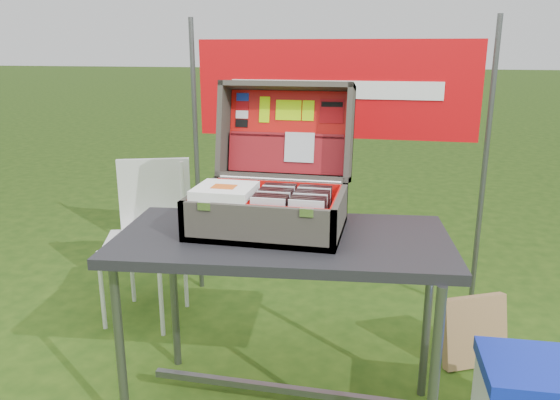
% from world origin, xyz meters
% --- Properties ---
extents(table, '(1.37, 0.79, 0.82)m').
position_xyz_m(table, '(-0.05, -0.06, 0.41)').
color(table, '#242429').
rests_on(table, ground).
extents(table_top, '(1.37, 0.79, 0.04)m').
position_xyz_m(table_top, '(-0.05, -0.06, 0.80)').
color(table_top, '#242429').
rests_on(table_top, ground).
extents(table_leg_fl, '(0.04, 0.04, 0.78)m').
position_xyz_m(table_leg_fl, '(-0.65, -0.33, 0.39)').
color(table_leg_fl, '#59595B').
rests_on(table_leg_fl, ground).
extents(table_leg_fr, '(0.04, 0.04, 0.78)m').
position_xyz_m(table_leg_fr, '(0.54, -0.33, 0.39)').
color(table_leg_fr, '#59595B').
rests_on(table_leg_fr, ground).
extents(table_leg_bl, '(0.04, 0.04, 0.78)m').
position_xyz_m(table_leg_bl, '(-0.65, 0.20, 0.39)').
color(table_leg_bl, '#59595B').
rests_on(table_leg_bl, ground).
extents(table_leg_br, '(0.04, 0.04, 0.78)m').
position_xyz_m(table_leg_br, '(0.54, 0.20, 0.39)').
color(table_leg_br, '#59595B').
rests_on(table_leg_br, ground).
extents(table_brace, '(1.16, 0.03, 0.03)m').
position_xyz_m(table_brace, '(-0.05, -0.06, 0.12)').
color(table_brace, '#59595B').
rests_on(table_brace, ground).
extents(suitcase, '(0.60, 0.59, 0.56)m').
position_xyz_m(suitcase, '(-0.12, 0.05, 1.10)').
color(suitcase, '#4F4A3F').
rests_on(suitcase, table).
extents(suitcase_base_bottom, '(0.60, 0.43, 0.02)m').
position_xyz_m(suitcase_base_bottom, '(-0.12, -0.01, 0.83)').
color(suitcase_base_bottom, '#4F4A3F').
rests_on(suitcase_base_bottom, table_top).
extents(suitcase_base_wall_front, '(0.60, 0.02, 0.16)m').
position_xyz_m(suitcase_base_wall_front, '(-0.12, -0.21, 0.90)').
color(suitcase_base_wall_front, '#4F4A3F').
rests_on(suitcase_base_wall_front, table_top).
extents(suitcase_base_wall_back, '(0.60, 0.02, 0.16)m').
position_xyz_m(suitcase_base_wall_back, '(-0.12, 0.19, 0.90)').
color(suitcase_base_wall_back, '#4F4A3F').
rests_on(suitcase_base_wall_back, table_top).
extents(suitcase_base_wall_left, '(0.02, 0.43, 0.16)m').
position_xyz_m(suitcase_base_wall_left, '(-0.41, -0.01, 0.90)').
color(suitcase_base_wall_left, '#4F4A3F').
rests_on(suitcase_base_wall_left, table_top).
extents(suitcase_base_wall_right, '(0.02, 0.43, 0.16)m').
position_xyz_m(suitcase_base_wall_right, '(0.16, -0.01, 0.90)').
color(suitcase_base_wall_right, '#4F4A3F').
rests_on(suitcase_base_wall_right, table_top).
extents(suitcase_liner_floor, '(0.55, 0.38, 0.01)m').
position_xyz_m(suitcase_liner_floor, '(-0.12, -0.01, 0.84)').
color(suitcase_liner_floor, red).
rests_on(suitcase_liner_floor, suitcase_base_bottom).
extents(suitcase_latch_left, '(0.05, 0.01, 0.03)m').
position_xyz_m(suitcase_latch_left, '(-0.31, -0.22, 0.97)').
color(suitcase_latch_left, silver).
rests_on(suitcase_latch_left, suitcase_base_wall_front).
extents(suitcase_latch_right, '(0.05, 0.01, 0.03)m').
position_xyz_m(suitcase_latch_right, '(0.07, -0.22, 0.97)').
color(suitcase_latch_right, silver).
rests_on(suitcase_latch_right, suitcase_base_wall_front).
extents(suitcase_hinge, '(0.54, 0.02, 0.02)m').
position_xyz_m(suitcase_hinge, '(-0.12, 0.20, 0.98)').
color(suitcase_hinge, silver).
rests_on(suitcase_hinge, suitcase_base_wall_back).
extents(suitcase_lid_back, '(0.60, 0.11, 0.42)m').
position_xyz_m(suitcase_lid_back, '(-0.12, 0.39, 1.15)').
color(suitcase_lid_back, '#4F4A3F').
rests_on(suitcase_lid_back, suitcase_base_wall_back).
extents(suitcase_lid_rim_far, '(0.60, 0.16, 0.05)m').
position_xyz_m(suitcase_lid_rim_far, '(-0.12, 0.36, 1.37)').
color(suitcase_lid_rim_far, '#4F4A3F').
rests_on(suitcase_lid_rim_far, suitcase_lid_back).
extents(suitcase_lid_rim_near, '(0.60, 0.16, 0.05)m').
position_xyz_m(suitcase_lid_rim_near, '(-0.12, 0.28, 0.97)').
color(suitcase_lid_rim_near, '#4F4A3F').
rests_on(suitcase_lid_rim_near, suitcase_lid_back).
extents(suitcase_lid_rim_left, '(0.02, 0.24, 0.45)m').
position_xyz_m(suitcase_lid_rim_left, '(-0.41, 0.32, 1.17)').
color(suitcase_lid_rim_left, '#4F4A3F').
rests_on(suitcase_lid_rim_left, suitcase_lid_back).
extents(suitcase_lid_rim_right, '(0.02, 0.24, 0.45)m').
position_xyz_m(suitcase_lid_rim_right, '(0.16, 0.32, 1.17)').
color(suitcase_lid_rim_right, '#4F4A3F').
rests_on(suitcase_lid_rim_right, suitcase_lid_back).
extents(suitcase_lid_liner, '(0.54, 0.08, 0.37)m').
position_xyz_m(suitcase_lid_liner, '(-0.12, 0.37, 1.16)').
color(suitcase_lid_liner, red).
rests_on(suitcase_lid_liner, suitcase_lid_back).
extents(suitcase_liner_wall_front, '(0.55, 0.01, 0.14)m').
position_xyz_m(suitcase_liner_wall_front, '(-0.12, -0.20, 0.91)').
color(suitcase_liner_wall_front, red).
rests_on(suitcase_liner_wall_front, suitcase_base_bottom).
extents(suitcase_liner_wall_back, '(0.55, 0.01, 0.14)m').
position_xyz_m(suitcase_liner_wall_back, '(-0.12, 0.17, 0.91)').
color(suitcase_liner_wall_back, red).
rests_on(suitcase_liner_wall_back, suitcase_base_bottom).
extents(suitcase_liner_wall_left, '(0.01, 0.38, 0.14)m').
position_xyz_m(suitcase_liner_wall_left, '(-0.39, -0.01, 0.91)').
color(suitcase_liner_wall_left, red).
rests_on(suitcase_liner_wall_left, suitcase_base_bottom).
extents(suitcase_liner_wall_right, '(0.01, 0.38, 0.14)m').
position_xyz_m(suitcase_liner_wall_right, '(0.15, -0.01, 0.91)').
color(suitcase_liner_wall_right, red).
rests_on(suitcase_liner_wall_right, suitcase_base_bottom).
extents(suitcase_lid_pocket, '(0.53, 0.07, 0.17)m').
position_xyz_m(suitcase_lid_pocket, '(-0.12, 0.34, 1.06)').
color(suitcase_lid_pocket, maroon).
rests_on(suitcase_lid_pocket, suitcase_lid_liner).
extents(suitcase_pocket_edge, '(0.52, 0.02, 0.02)m').
position_xyz_m(suitcase_pocket_edge, '(-0.12, 0.35, 1.15)').
color(suitcase_pocket_edge, maroon).
rests_on(suitcase_pocket_edge, suitcase_lid_pocket).
extents(suitcase_pocket_cd, '(0.13, 0.04, 0.13)m').
position_xyz_m(suitcase_pocket_cd, '(-0.06, 0.32, 1.10)').
color(suitcase_pocket_cd, silver).
rests_on(suitcase_pocket_cd, suitcase_lid_pocket).
extents(lid_sticker_cc_a, '(0.06, 0.01, 0.04)m').
position_xyz_m(lid_sticker_cc_a, '(-0.34, 0.40, 1.31)').
color(lid_sticker_cc_a, '#1933B2').
rests_on(lid_sticker_cc_a, suitcase_lid_liner).
extents(lid_sticker_cc_b, '(0.06, 0.01, 0.04)m').
position_xyz_m(lid_sticker_cc_b, '(-0.34, 0.39, 1.27)').
color(lid_sticker_cc_b, '#B70B10').
rests_on(lid_sticker_cc_b, suitcase_lid_liner).
extents(lid_sticker_cc_c, '(0.06, 0.01, 0.04)m').
position_xyz_m(lid_sticker_cc_c, '(-0.34, 0.38, 1.23)').
color(lid_sticker_cc_c, white).
rests_on(lid_sticker_cc_c, suitcase_lid_liner).
extents(lid_sticker_cc_d, '(0.06, 0.01, 0.04)m').
position_xyz_m(lid_sticker_cc_d, '(-0.34, 0.38, 1.19)').
color(lid_sticker_cc_d, black).
rests_on(lid_sticker_cc_d, suitcase_lid_liner).
extents(lid_card_neon_tall, '(0.05, 0.03, 0.12)m').
position_xyz_m(lid_card_neon_tall, '(-0.24, 0.39, 1.26)').
color(lid_card_neon_tall, '#B4FA04').
rests_on(lid_card_neon_tall, suitcase_lid_liner).
extents(lid_card_neon_main, '(0.12, 0.02, 0.09)m').
position_xyz_m(lid_card_neon_main, '(-0.12, 0.39, 1.26)').
color(lid_card_neon_main, '#B4FA04').
rests_on(lid_card_neon_main, suitcase_lid_liner).
extents(lid_card_neon_small, '(0.05, 0.02, 0.09)m').
position_xyz_m(lid_card_neon_small, '(-0.03, 0.39, 1.26)').
color(lid_card_neon_small, '#B4FA04').
rests_on(lid_card_neon_small, suitcase_lid_liner).
extents(lid_sticker_band, '(0.11, 0.02, 0.10)m').
position_xyz_m(lid_sticker_band, '(0.07, 0.39, 1.26)').
color(lid_sticker_band, '#B70B10').
rests_on(lid_sticker_band, suitcase_lid_liner).
extents(lid_sticker_band_bar, '(0.10, 0.01, 0.02)m').
position_xyz_m(lid_sticker_band_bar, '(0.07, 0.39, 1.29)').
color(lid_sticker_band_bar, black).
rests_on(lid_sticker_band_bar, suitcase_lid_liner).
extents(cd_left_0, '(0.13, 0.01, 0.15)m').
position_xyz_m(cd_left_0, '(-0.09, -0.18, 0.92)').
color(cd_left_0, silver).
rests_on(cd_left_0, suitcase_liner_floor).
extents(cd_left_1, '(0.13, 0.01, 0.15)m').
position_xyz_m(cd_left_1, '(-0.09, -0.15, 0.92)').
color(cd_left_1, black).
rests_on(cd_left_1, suitcase_liner_floor).
extents(cd_left_2, '(0.13, 0.01, 0.15)m').
position_xyz_m(cd_left_2, '(-0.09, -0.13, 0.92)').
color(cd_left_2, black).
rests_on(cd_left_2, suitcase_liner_floor).
extents(cd_left_3, '(0.13, 0.01, 0.15)m').
position_xyz_m(cd_left_3, '(-0.09, -0.11, 0.92)').
color(cd_left_3, black).
rests_on(cd_left_3, suitcase_liner_floor).
extents(cd_left_4, '(0.13, 0.01, 0.15)m').
position_xyz_m(cd_left_4, '(-0.09, -0.08, 0.92)').
color(cd_left_4, silver).
rests_on(cd_left_4, suitcase_liner_floor).
extents(cd_left_5, '(0.13, 0.01, 0.15)m').
position_xyz_m(cd_left_5, '(-0.09, -0.06, 0.92)').
color(cd_left_5, black).
rests_on(cd_left_5, suitcase_liner_floor).
extents(cd_left_6, '(0.13, 0.01, 0.15)m').
position_xyz_m(cd_left_6, '(-0.09, -0.04, 0.92)').
color(cd_left_6, black).
rests_on(cd_left_6, suitcase_liner_floor).
extents(cd_left_7, '(0.13, 0.01, 0.15)m').
position_xyz_m(cd_left_7, '(-0.09, -0.01, 0.92)').
color(cd_left_7, black).
rests_on(cd_left_7, suitcase_liner_floor).
extents(cd_left_8, '(0.13, 0.01, 0.15)m').
position_xyz_m(cd_left_8, '(-0.09, 0.01, 0.92)').
color(cd_left_8, silver).
rests_on(cd_left_8, suitcase_liner_floor).
extents(cd_left_9, '(0.13, 0.01, 0.15)m').
position_xyz_m(cd_left_9, '(-0.09, 0.03, 0.92)').
color(cd_left_9, black).
rests_on(cd_left_9, suitcase_liner_floor).
extents(cd_left_10, '(0.13, 0.01, 0.15)m').
position_xyz_m(cd_left_10, '(-0.09, 0.06, 0.92)').
color(cd_left_10, black).
rests_on(cd_left_10, suitcase_liner_floor).
extents(cd_right_0, '(0.13, 0.01, 0.15)m').
position_xyz_m(cd_right_0, '(0.06, -0.18, 0.92)').
color(cd_right_0, silver).
rests_on(cd_right_0, suitcase_liner_floor).
extents(cd_right_1, '(0.13, 0.01, 0.15)m').
position_xyz_m(cd_right_1, '(0.06, -0.15, 0.92)').
color(cd_right_1, black).
rests_on(cd_right_1, suitcase_liner_floor).
extents(cd_right_2, '(0.13, 0.01, 0.15)m').
position_xyz_m(cd_right_2, '(0.06, -0.13, 0.92)').
color(cd_right_2, black).
rests_on(cd_right_2, suitcase_liner_floor).
extents(cd_right_3, '(0.13, 0.01, 0.15)m').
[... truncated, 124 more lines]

